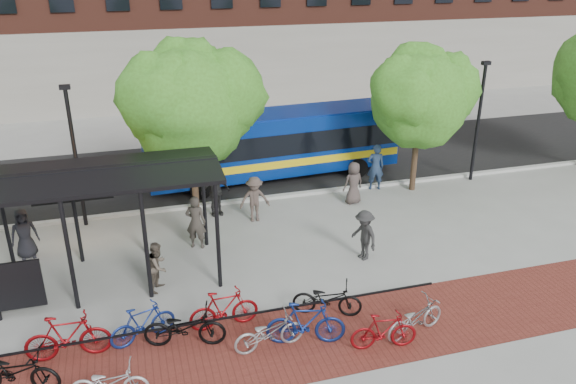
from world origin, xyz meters
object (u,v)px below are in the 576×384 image
object	(u,v)px
pedestrian_3	(255,199)
bike_0	(15,371)
bike_2	(109,382)
bike_7	(306,323)
tree_b	(192,98)
bike_6	(269,332)
tree_c	(422,93)
bike_8	(327,299)
pedestrian_1	(196,222)
lamp_post_right	(479,118)
pedestrian_0	(24,234)
pedestrian_6	(354,183)
bike_5	(224,309)
bus_shelter	(22,195)
bus	(274,141)
pedestrian_4	(215,192)
lamp_post_left	(75,153)
bike_1	(68,337)
pedestrian_9	(364,235)
bike_9	(384,331)
bike_3	(143,323)
pedestrian_7	(375,167)
pedestrian_8	(158,266)
bike_4	(185,327)
bike_10	(415,318)

from	to	relation	value
pedestrian_3	bike_0	bearing A→B (deg)	-132.77
bike_2	bike_7	bearing A→B (deg)	-72.32
tree_b	bike_2	world-z (taller)	tree_b
bike_2	bike_6	size ratio (longest dim) A/B	0.94
tree_c	bike_8	size ratio (longest dim) A/B	3.14
pedestrian_1	bike_6	bearing A→B (deg)	121.92
lamp_post_right	bike_0	world-z (taller)	lamp_post_right
pedestrian_0	pedestrian_6	bearing A→B (deg)	-8.50
bike_2	pedestrian_0	size ratio (longest dim) A/B	1.00
bike_5	bus_shelter	bearing A→B (deg)	53.01
bus	bike_5	size ratio (longest dim) A/B	5.99
bus	pedestrian_4	size ratio (longest dim) A/B	5.90
bus	bike_6	size ratio (longest dim) A/B	6.07
lamp_post_left	bike_2	xyz separation A→B (m)	(0.89, -9.32, -2.30)
bike_1	bike_7	distance (m)	5.77
bus_shelter	pedestrian_9	world-z (taller)	bus_shelter
pedestrian_0	bike_9	bearing A→B (deg)	-52.90
tree_b	bike_8	xyz separation A→B (m)	(2.46, -7.41, -3.96)
bike_6	bike_7	distance (m)	0.94
bike_7	bus	bearing A→B (deg)	3.50
lamp_post_left	bike_3	xyz separation A→B (m)	(1.70, -7.44, -2.23)
bus	bike_0	world-z (taller)	bus
bike_1	pedestrian_7	bearing A→B (deg)	-53.06
bike_5	pedestrian_0	bearing A→B (deg)	42.52
bike_2	bike_7	distance (m)	4.77
bike_2	pedestrian_4	bearing A→B (deg)	-13.32
lamp_post_left	pedestrian_6	distance (m)	10.30
bike_5	pedestrian_3	size ratio (longest dim) A/B	1.07
lamp_post_right	pedestrian_1	distance (m)	12.78
lamp_post_right	bike_1	size ratio (longest dim) A/B	2.52
lamp_post_right	bike_2	world-z (taller)	lamp_post_right
bike_2	pedestrian_4	xyz separation A→B (m)	(3.82, 8.85, 0.49)
bike_0	pedestrian_8	bearing A→B (deg)	-25.24
bus_shelter	tree_b	world-z (taller)	tree_b
bike_1	pedestrian_7	world-z (taller)	pedestrian_7
bus	bike_0	size ratio (longest dim) A/B	5.32
pedestrian_8	bus_shelter	bearing A→B (deg)	101.30
pedestrian_3	bike_4	bearing A→B (deg)	-114.51
bike_5	pedestrian_1	size ratio (longest dim) A/B	0.99
bike_7	pedestrian_7	xyz separation A→B (m)	(5.89, 8.88, 0.37)
bike_0	bike_1	xyz separation A→B (m)	(1.07, 0.86, 0.07)
bike_3	bus_shelter	bearing A→B (deg)	20.90
bike_9	bike_10	xyz separation A→B (m)	(1.02, 0.30, -0.02)
bike_0	pedestrian_7	size ratio (longest dim) A/B	1.06
bike_6	bike_4	bearing A→B (deg)	64.60
bike_0	lamp_post_right	bearing A→B (deg)	-43.75
tree_c	bike_9	size ratio (longest dim) A/B	3.52
bike_0	pedestrian_9	bearing A→B (deg)	-51.15
bike_1	bike_5	xyz separation A→B (m)	(3.82, 0.18, -0.06)
bike_2	bike_5	size ratio (longest dim) A/B	0.92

